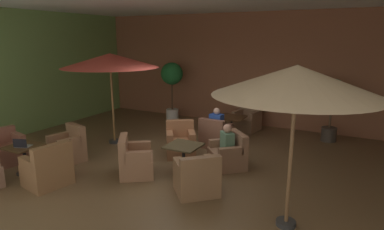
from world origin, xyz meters
The scene contains 23 objects.
ground_plane centered at (0.00, 0.00, -0.01)m, with size 11.21×8.59×0.02m, color brown.
wall_back_brick centered at (0.00, 4.26, 1.90)m, with size 11.21×0.08×3.79m, color brown.
wall_left_accent centered at (-5.56, 0.00, 1.90)m, with size 0.08×8.59×3.79m, color #6F924C.
cafe_table_front_left centered at (-2.80, -2.24, 0.47)m, with size 0.69×0.69×0.64m.
armchair_front_left_east centered at (-1.82, -2.43, 0.33)m, with size 0.88×0.92×0.92m.
armchair_front_left_south centered at (-2.53, -1.28, 0.33)m, with size 0.87×0.89×0.88m.
armchair_front_left_west centered at (-3.77, -2.06, 0.32)m, with size 0.84×0.83×0.83m.
cafe_table_front_right centered at (0.30, -0.54, 0.48)m, with size 0.73×0.73×0.64m.
armchair_front_right_north centered at (1.09, 0.20, 0.30)m, with size 1.06×1.07×0.82m.
armchair_front_right_east centered at (-0.29, 0.36, 0.33)m, with size 1.00×1.00×0.88m.
armchair_front_right_south centered at (-0.58, -1.17, 0.32)m, with size 1.05×1.08×0.87m.
armchair_front_right_west centered at (1.03, -1.33, 0.32)m, with size 1.08×1.07×0.84m.
cafe_table_mid_center centered at (0.29, 2.43, 0.49)m, with size 0.80×0.80×0.64m.
armchair_mid_center_north centered at (0.22, 1.41, 0.31)m, with size 0.79×0.78×0.83m.
armchair_mid_center_east centered at (0.45, 3.45, 0.32)m, with size 0.85×0.88×0.88m.
patio_umbrella_tall_red centered at (-2.49, 0.36, 2.35)m, with size 2.65×2.65×2.55m.
patio_umbrella_center_beige centered at (2.82, -1.66, 2.35)m, with size 2.48×2.48×2.58m.
potted_tree_left_corner centered at (-2.41, 3.45, 1.49)m, with size 0.79×0.79×2.10m.
potted_tree_mid_left centered at (2.95, 3.42, 1.27)m, with size 0.76×0.76×1.83m.
patron_blue_shirt centered at (1.06, 0.17, 0.69)m, with size 0.41×0.42×0.63m.
patron_by_window centered at (0.23, 1.45, 0.72)m, with size 0.36×0.28×0.65m.
iced_drink_cup centered at (-2.84, -2.22, 0.69)m, with size 0.08×0.08×0.11m, color silver.
open_laptop centered at (-2.74, -2.31, 0.69)m, with size 0.37×0.32×0.20m.
Camera 1 is at (3.68, -6.54, 2.96)m, focal length 30.50 mm.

